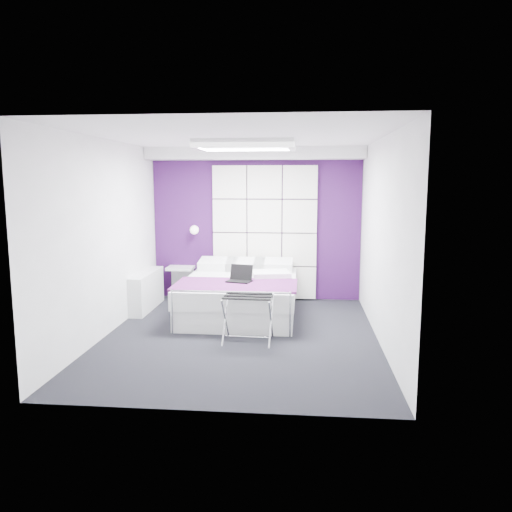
{
  "coord_description": "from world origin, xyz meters",
  "views": [
    {
      "loc": [
        0.8,
        -6.37,
        2.05
      ],
      "look_at": [
        0.17,
        0.35,
        1.03
      ],
      "focal_mm": 35.0,
      "sensor_mm": 36.0,
      "label": 1
    }
  ],
  "objects_px": {
    "nightstand": "(181,268)",
    "radiator": "(147,291)",
    "wall_lamp": "(195,230)",
    "bed": "(240,295)",
    "luggage_rack": "(248,319)",
    "laptop": "(240,277)"
  },
  "relations": [
    {
      "from": "nightstand",
      "to": "radiator",
      "type": "bearing_deg",
      "value": -118.03
    },
    {
      "from": "wall_lamp",
      "to": "bed",
      "type": "xyz_separation_m",
      "value": [
        0.91,
        -0.97,
        -0.91
      ]
    },
    {
      "from": "luggage_rack",
      "to": "laptop",
      "type": "xyz_separation_m",
      "value": [
        -0.23,
        0.96,
        0.35
      ]
    },
    {
      "from": "nightstand",
      "to": "bed",
      "type": "bearing_deg",
      "value": -38.62
    },
    {
      "from": "bed",
      "to": "luggage_rack",
      "type": "relative_size",
      "value": 3.45
    },
    {
      "from": "bed",
      "to": "wall_lamp",
      "type": "bearing_deg",
      "value": 133.12
    },
    {
      "from": "wall_lamp",
      "to": "luggage_rack",
      "type": "xyz_separation_m",
      "value": [
        1.17,
        -2.28,
        -0.92
      ]
    },
    {
      "from": "nightstand",
      "to": "luggage_rack",
      "type": "relative_size",
      "value": 0.74
    },
    {
      "from": "wall_lamp",
      "to": "luggage_rack",
      "type": "distance_m",
      "value": 2.72
    },
    {
      "from": "nightstand",
      "to": "luggage_rack",
      "type": "bearing_deg",
      "value": -57.45
    },
    {
      "from": "nightstand",
      "to": "laptop",
      "type": "bearing_deg",
      "value": -46.86
    },
    {
      "from": "nightstand",
      "to": "laptop",
      "type": "relative_size",
      "value": 1.31
    },
    {
      "from": "bed",
      "to": "nightstand",
      "type": "relative_size",
      "value": 4.69
    },
    {
      "from": "radiator",
      "to": "luggage_rack",
      "type": "xyz_separation_m",
      "value": [
        1.81,
        -1.52,
        0.0
      ]
    },
    {
      "from": "wall_lamp",
      "to": "luggage_rack",
      "type": "height_order",
      "value": "wall_lamp"
    },
    {
      "from": "nightstand",
      "to": "luggage_rack",
      "type": "distance_m",
      "value": 2.67
    },
    {
      "from": "wall_lamp",
      "to": "laptop",
      "type": "xyz_separation_m",
      "value": [
        0.94,
        -1.32,
        -0.57
      ]
    },
    {
      "from": "laptop",
      "to": "nightstand",
      "type": "bearing_deg",
      "value": 148.38
    },
    {
      "from": "nightstand",
      "to": "wall_lamp",
      "type": "bearing_deg",
      "value": 8.86
    },
    {
      "from": "wall_lamp",
      "to": "luggage_rack",
      "type": "bearing_deg",
      "value": -62.78
    },
    {
      "from": "bed",
      "to": "luggage_rack",
      "type": "height_order",
      "value": "bed"
    },
    {
      "from": "wall_lamp",
      "to": "nightstand",
      "type": "xyz_separation_m",
      "value": [
        -0.26,
        -0.04,
        -0.67
      ]
    }
  ]
}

